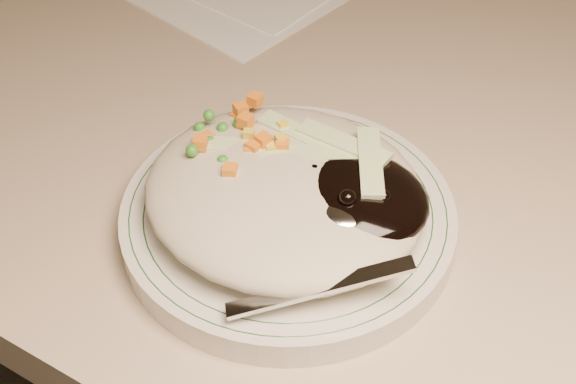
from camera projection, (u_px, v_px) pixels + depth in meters
The scene contains 4 objects.
desk at pixel (480, 301), 0.77m from camera, with size 1.40×0.70×0.74m.
plate at pixel (288, 219), 0.56m from camera, with size 0.23×0.23×0.02m, color silver.
plate_rim at pixel (288, 209), 0.55m from camera, with size 0.22×0.22×0.00m.
meal at pixel (293, 189), 0.53m from camera, with size 0.20×0.19×0.05m.
Camera 1 is at (0.09, 0.87, 1.15)m, focal length 50.00 mm.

